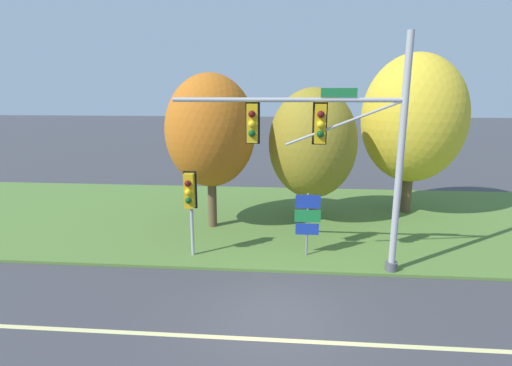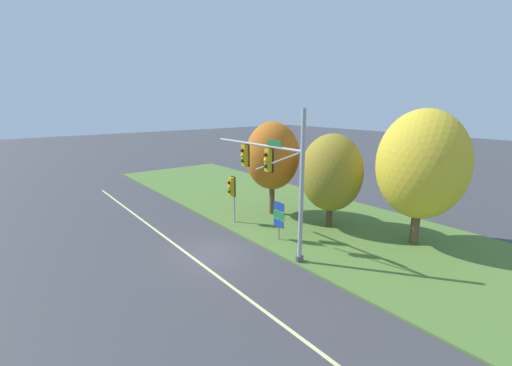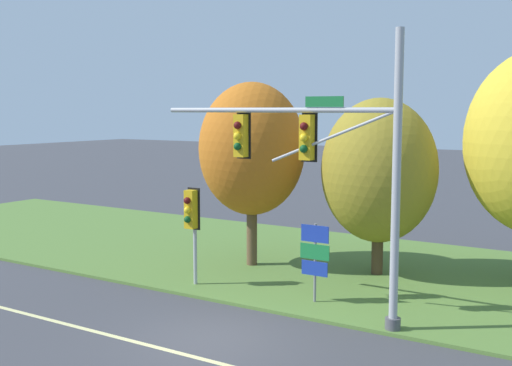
{
  "view_description": "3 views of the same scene",
  "coord_description": "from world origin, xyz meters",
  "px_view_note": "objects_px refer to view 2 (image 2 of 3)",
  "views": [
    {
      "loc": [
        0.26,
        -9.86,
        6.02
      ],
      "look_at": [
        -0.86,
        3.61,
        2.83
      ],
      "focal_mm": 28.0,
      "sensor_mm": 36.0,
      "label": 1
    },
    {
      "loc": [
        15.04,
        -8.7,
        7.91
      ],
      "look_at": [
        -1.19,
        3.84,
        3.11
      ],
      "focal_mm": 24.0,
      "sensor_mm": 36.0,
      "label": 2
    },
    {
      "loc": [
        9.25,
        -12.53,
        5.7
      ],
      "look_at": [
        -0.86,
        3.53,
        3.53
      ],
      "focal_mm": 45.0,
      "sensor_mm": 36.0,
      "label": 3
    }
  ],
  "objects_px": {
    "pedestrian_signal_near_kerb": "(232,189)",
    "tree_left_of_mast": "(331,173)",
    "traffic_signal_mast": "(275,172)",
    "route_sign_post": "(279,216)",
    "tree_nearest_road": "(272,156)",
    "tree_behind_signpost": "(422,165)"
  },
  "relations": [
    {
      "from": "route_sign_post",
      "to": "tree_nearest_road",
      "type": "xyz_separation_m",
      "value": [
        -4.01,
        2.87,
        2.76
      ]
    },
    {
      "from": "pedestrian_signal_near_kerb",
      "to": "tree_left_of_mast",
      "type": "bearing_deg",
      "value": 45.39
    },
    {
      "from": "traffic_signal_mast",
      "to": "route_sign_post",
      "type": "relative_size",
      "value": 3.27
    },
    {
      "from": "route_sign_post",
      "to": "tree_left_of_mast",
      "type": "height_order",
      "value": "tree_left_of_mast"
    },
    {
      "from": "traffic_signal_mast",
      "to": "tree_nearest_road",
      "type": "distance_m",
      "value": 6.24
    },
    {
      "from": "pedestrian_signal_near_kerb",
      "to": "tree_behind_signpost",
      "type": "relative_size",
      "value": 0.41
    },
    {
      "from": "traffic_signal_mast",
      "to": "pedestrian_signal_near_kerb",
      "type": "xyz_separation_m",
      "value": [
        -4.98,
        0.56,
        -2.05
      ]
    },
    {
      "from": "tree_left_of_mast",
      "to": "pedestrian_signal_near_kerb",
      "type": "bearing_deg",
      "value": -134.61
    },
    {
      "from": "pedestrian_signal_near_kerb",
      "to": "tree_left_of_mast",
      "type": "distance_m",
      "value": 6.5
    },
    {
      "from": "route_sign_post",
      "to": "tree_nearest_road",
      "type": "relative_size",
      "value": 0.35
    },
    {
      "from": "pedestrian_signal_near_kerb",
      "to": "route_sign_post",
      "type": "distance_m",
      "value": 4.25
    },
    {
      "from": "pedestrian_signal_near_kerb",
      "to": "tree_behind_signpost",
      "type": "bearing_deg",
      "value": 34.21
    },
    {
      "from": "traffic_signal_mast",
      "to": "route_sign_post",
      "type": "distance_m",
      "value": 3.19
    },
    {
      "from": "tree_behind_signpost",
      "to": "route_sign_post",
      "type": "bearing_deg",
      "value": -131.33
    },
    {
      "from": "tree_behind_signpost",
      "to": "traffic_signal_mast",
      "type": "bearing_deg",
      "value": -121.89
    },
    {
      "from": "traffic_signal_mast",
      "to": "pedestrian_signal_near_kerb",
      "type": "relative_size",
      "value": 2.42
    },
    {
      "from": "pedestrian_signal_near_kerb",
      "to": "tree_nearest_road",
      "type": "bearing_deg",
      "value": 87.81
    },
    {
      "from": "route_sign_post",
      "to": "tree_behind_signpost",
      "type": "relative_size",
      "value": 0.31
    },
    {
      "from": "tree_nearest_road",
      "to": "tree_behind_signpost",
      "type": "bearing_deg",
      "value": 17.78
    },
    {
      "from": "tree_nearest_road",
      "to": "tree_left_of_mast",
      "type": "xyz_separation_m",
      "value": [
        4.34,
        1.18,
        -0.64
      ]
    },
    {
      "from": "tree_nearest_road",
      "to": "tree_left_of_mast",
      "type": "distance_m",
      "value": 4.55
    },
    {
      "from": "traffic_signal_mast",
      "to": "route_sign_post",
      "type": "height_order",
      "value": "traffic_signal_mast"
    }
  ]
}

